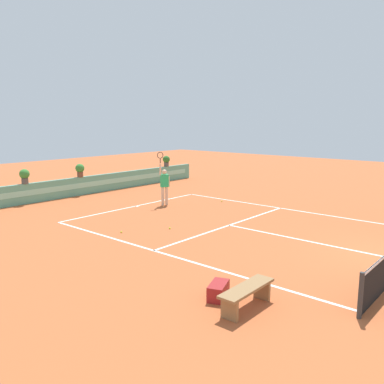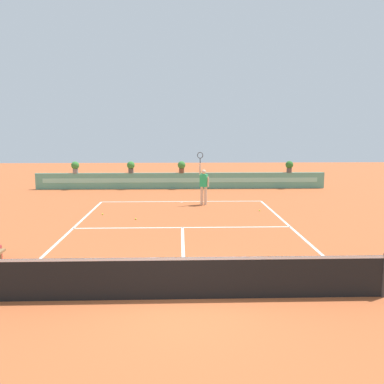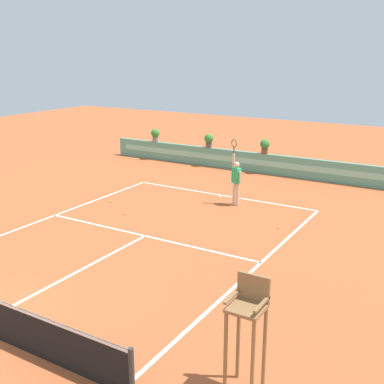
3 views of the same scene
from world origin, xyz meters
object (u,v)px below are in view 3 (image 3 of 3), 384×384
tennis_player (236,179)px  potted_plant_left (209,140)px  potted_plant_far_left (155,134)px  tennis_ball_near_baseline (110,201)px  potted_plant_centre (265,145)px  umpire_chair (248,321)px  tennis_ball_mid_court (279,227)px  tennis_ball_by_sideline (125,214)px

tennis_player → potted_plant_left: tennis_player is taller
potted_plant_far_left → tennis_ball_near_baseline: bearing=-68.0°
potted_plant_far_left → potted_plant_centre: bearing=0.0°
umpire_chair → tennis_ball_mid_court: bearing=106.9°
tennis_player → tennis_ball_near_baseline: size_ratio=38.01×
tennis_ball_near_baseline → potted_plant_left: bearing=87.5°
umpire_chair → potted_plant_far_left: bearing=129.6°
tennis_player → potted_plant_centre: tennis_player is taller
umpire_chair → tennis_ball_near_baseline: (-9.43, 7.51, -1.31)m
umpire_chair → tennis_ball_mid_court: size_ratio=31.47×
umpire_chair → potted_plant_centre: (-5.96, 15.13, 0.07)m
tennis_ball_mid_court → potted_plant_far_left: (-10.06, 7.04, 1.38)m
tennis_player → tennis_ball_by_sideline: size_ratio=38.01×
tennis_player → potted_plant_left: 6.85m
tennis_ball_mid_court → tennis_ball_by_sideline: bearing=-164.0°
tennis_player → potted_plant_far_left: tennis_player is taller
tennis_ball_mid_court → potted_plant_centre: bearing=116.5°
tennis_ball_near_baseline → potted_plant_far_left: potted_plant_far_left is taller
tennis_ball_near_baseline → potted_plant_centre: potted_plant_centre is taller
tennis_ball_near_baseline → potted_plant_far_left: size_ratio=0.09×
potted_plant_centre → tennis_ball_mid_court: bearing=-63.5°
tennis_player → tennis_ball_by_sideline: bearing=-133.1°
potted_plant_left → potted_plant_centre: (3.14, 0.00, 0.00)m
umpire_chair → tennis_player: size_ratio=0.83×
tennis_ball_by_sideline → tennis_ball_mid_court: bearing=16.0°
tennis_player → tennis_ball_mid_court: size_ratio=38.01×
umpire_chair → tennis_ball_mid_court: umpire_chair is taller
tennis_ball_by_sideline → potted_plant_centre: bearing=77.3°
tennis_ball_mid_court → potted_plant_centre: potted_plant_centre is taller
potted_plant_far_left → tennis_player: bearing=-35.3°
tennis_player → tennis_ball_mid_court: 3.12m
tennis_ball_near_baseline → potted_plant_far_left: 8.33m
potted_plant_centre → tennis_player: bearing=-78.9°
umpire_chair → tennis_ball_by_sideline: bearing=140.4°
tennis_ball_mid_court → potted_plant_left: bearing=133.4°
potted_plant_left → tennis_ball_by_sideline: bearing=-82.0°
potted_plant_far_left → umpire_chair: bearing=-50.4°
potted_plant_left → potted_plant_far_left: bearing=180.0°
tennis_ball_near_baseline → potted_plant_far_left: bearing=112.0°
potted_plant_left → potted_plant_far_left: size_ratio=1.00×
tennis_ball_mid_court → tennis_ball_near_baseline: bearing=-175.2°
tennis_player → umpire_chair: bearing=-63.3°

